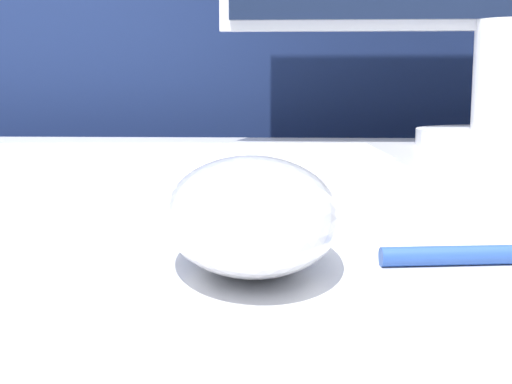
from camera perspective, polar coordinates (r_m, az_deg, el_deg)
name	(u,v)px	position (r m, az deg, el deg)	size (l,w,h in m)	color
partition_panel	(322,225)	(1.14, 5.31, -2.67)	(5.00, 0.03, 1.25)	navy
computer_mouse_near	(251,212)	(0.29, -0.37, -1.58)	(0.08, 0.13, 0.04)	silver
keyboard	(115,166)	(0.55, -11.21, 2.02)	(0.43, 0.16, 0.02)	white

